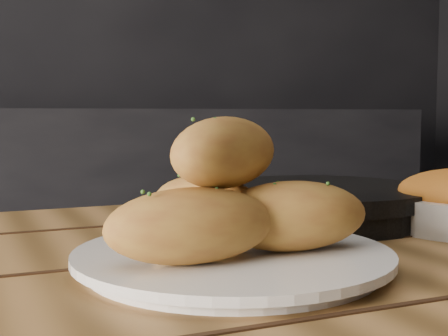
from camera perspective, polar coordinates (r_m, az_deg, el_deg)
plate at (r=0.56m, az=0.82°, el=-8.33°), size 0.29×0.29×0.02m
bread_rolls at (r=0.55m, az=0.47°, el=-2.98°), size 0.25×0.20×0.12m
skillet at (r=0.82m, az=8.77°, el=-3.14°), size 0.43×0.29×0.05m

